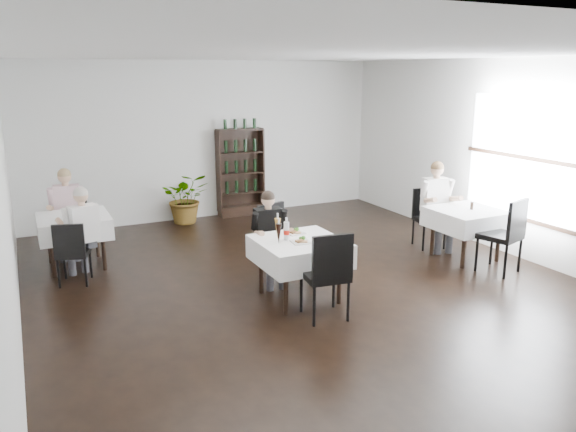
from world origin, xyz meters
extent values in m
plane|color=black|center=(0.00, 0.00, 0.00)|extent=(9.00, 9.00, 0.00)
plane|color=white|center=(0.00, 0.00, 3.00)|extent=(9.00, 9.00, 0.00)
plane|color=white|center=(0.00, 4.50, 1.50)|extent=(7.00, 0.00, 7.00)
plane|color=white|center=(-3.50, 0.00, 1.50)|extent=(0.00, 9.00, 9.00)
plane|color=white|center=(3.50, 0.00, 1.50)|extent=(0.00, 9.00, 9.00)
cube|color=white|center=(3.48, 0.00, 1.55)|extent=(0.03, 2.20, 1.80)
cube|color=black|center=(3.46, 0.00, 0.63)|extent=(0.05, 2.30, 0.06)
cube|color=black|center=(0.60, 4.32, 0.10)|extent=(0.90, 0.28, 0.20)
cylinder|color=black|center=(-0.67, -0.36, 0.35)|extent=(0.06, 0.06, 0.71)
cylinder|color=black|center=(-0.67, 0.36, 0.35)|extent=(0.06, 0.06, 0.71)
cylinder|color=black|center=(0.07, -0.36, 0.35)|extent=(0.06, 0.06, 0.71)
cylinder|color=black|center=(0.07, 0.36, 0.35)|extent=(0.06, 0.06, 0.71)
cube|color=black|center=(-0.30, 0.00, 0.73)|extent=(0.85, 0.85, 0.04)
cube|color=white|center=(-0.30, 0.00, 0.62)|extent=(1.03, 1.03, 0.30)
cylinder|color=black|center=(-3.04, 2.16, 0.35)|extent=(0.06, 0.06, 0.71)
cylinder|color=black|center=(-3.04, 2.84, 0.35)|extent=(0.06, 0.06, 0.71)
cylinder|color=black|center=(-2.36, 2.16, 0.35)|extent=(0.06, 0.06, 0.71)
cylinder|color=black|center=(-2.36, 2.84, 0.35)|extent=(0.06, 0.06, 0.71)
cube|color=black|center=(-2.70, 2.50, 0.73)|extent=(0.80, 0.80, 0.04)
cube|color=white|center=(-2.70, 2.50, 0.62)|extent=(0.98, 0.98, 0.30)
cylinder|color=black|center=(2.36, -0.04, 0.35)|extent=(0.06, 0.06, 0.71)
cylinder|color=black|center=(2.36, 0.64, 0.35)|extent=(0.06, 0.06, 0.71)
cylinder|color=black|center=(3.04, -0.04, 0.35)|extent=(0.06, 0.06, 0.71)
cylinder|color=black|center=(3.04, 0.64, 0.35)|extent=(0.06, 0.06, 0.71)
cube|color=black|center=(2.70, 0.30, 0.73)|extent=(0.80, 0.80, 0.04)
cube|color=white|center=(2.70, 0.30, 0.62)|extent=(0.98, 0.98, 0.30)
imported|color=#1F511B|center=(-0.55, 4.20, 0.48)|extent=(1.02, 0.93, 0.96)
cylinder|color=black|center=(-0.33, 0.51, 0.23)|extent=(0.04, 0.04, 0.47)
cylinder|color=black|center=(-0.45, 0.90, 0.23)|extent=(0.04, 0.04, 0.47)
cylinder|color=black|center=(0.06, 0.63, 0.23)|extent=(0.04, 0.04, 0.47)
cylinder|color=black|center=(-0.06, 1.02, 0.23)|extent=(0.04, 0.04, 0.47)
cube|color=black|center=(-0.19, 0.77, 0.50)|extent=(0.58, 0.58, 0.07)
cube|color=black|center=(-0.26, 0.97, 0.77)|extent=(0.46, 0.19, 0.51)
cylinder|color=black|center=(-0.05, -0.43, 0.24)|extent=(0.04, 0.04, 0.48)
cylinder|color=black|center=(-0.11, -0.85, 0.24)|extent=(0.04, 0.04, 0.48)
cylinder|color=black|center=(-0.47, -0.38, 0.24)|extent=(0.04, 0.04, 0.48)
cylinder|color=black|center=(-0.52, -0.80, 0.24)|extent=(0.04, 0.04, 0.48)
cube|color=black|center=(-0.29, -0.62, 0.51)|extent=(0.54, 0.54, 0.07)
cube|color=black|center=(-0.32, -0.83, 0.80)|extent=(0.48, 0.11, 0.52)
cylinder|color=black|center=(-2.93, 2.98, 0.21)|extent=(0.03, 0.03, 0.42)
cylinder|color=black|center=(-2.79, 3.32, 0.21)|extent=(0.03, 0.03, 0.42)
cylinder|color=black|center=(-2.59, 2.84, 0.21)|extent=(0.03, 0.03, 0.42)
cylinder|color=black|center=(-2.45, 3.18, 0.21)|extent=(0.03, 0.03, 0.42)
cube|color=black|center=(-2.69, 3.08, 0.44)|extent=(0.54, 0.54, 0.06)
cube|color=black|center=(-2.62, 3.25, 0.69)|extent=(0.40, 0.20, 0.45)
cylinder|color=black|center=(-2.57, 1.92, 0.20)|extent=(0.03, 0.03, 0.40)
cylinder|color=black|center=(-2.68, 1.59, 0.20)|extent=(0.03, 0.03, 0.40)
cylinder|color=black|center=(-2.90, 2.02, 0.20)|extent=(0.03, 0.03, 0.40)
cylinder|color=black|center=(-3.01, 1.69, 0.20)|extent=(0.03, 0.03, 0.40)
cube|color=black|center=(-2.79, 1.80, 0.42)|extent=(0.50, 0.50, 0.06)
cube|color=black|center=(-2.85, 1.63, 0.66)|extent=(0.39, 0.16, 0.43)
cylinder|color=black|center=(2.37, 0.86, 0.21)|extent=(0.03, 0.03, 0.43)
cylinder|color=black|center=(2.44, 1.22, 0.21)|extent=(0.03, 0.03, 0.43)
cylinder|color=black|center=(2.73, 0.78, 0.21)|extent=(0.03, 0.03, 0.43)
cylinder|color=black|center=(2.81, 1.14, 0.21)|extent=(0.03, 0.03, 0.43)
cube|color=black|center=(2.59, 1.00, 0.46)|extent=(0.51, 0.51, 0.07)
cube|color=black|center=(2.63, 1.19, 0.71)|extent=(0.43, 0.13, 0.47)
cylinder|color=black|center=(2.85, -0.10, 0.25)|extent=(0.04, 0.04, 0.50)
cylinder|color=black|center=(2.98, -0.51, 0.25)|extent=(0.04, 0.04, 0.50)
cylinder|color=black|center=(2.44, -0.23, 0.25)|extent=(0.04, 0.04, 0.50)
cylinder|color=black|center=(2.56, -0.64, 0.25)|extent=(0.04, 0.04, 0.50)
cube|color=black|center=(2.71, -0.37, 0.53)|extent=(0.62, 0.62, 0.08)
cube|color=black|center=(2.77, -0.59, 0.82)|extent=(0.49, 0.20, 0.54)
cube|color=#42424A|center=(-0.51, 0.55, 0.49)|extent=(0.15, 0.38, 0.12)
cylinder|color=#42424A|center=(-0.53, 0.40, 0.22)|extent=(0.10, 0.10, 0.43)
cube|color=#42424A|center=(-0.34, 0.54, 0.49)|extent=(0.15, 0.38, 0.12)
cylinder|color=#42424A|center=(-0.35, 0.38, 0.22)|extent=(0.10, 0.10, 0.43)
cube|color=black|center=(-0.41, 0.71, 0.78)|extent=(0.37, 0.22, 0.48)
cylinder|color=tan|center=(-0.63, 0.49, 0.77)|extent=(0.09, 0.28, 0.14)
cylinder|color=tan|center=(-0.23, 0.46, 0.77)|extent=(0.09, 0.28, 0.14)
sphere|color=tan|center=(-0.41, 0.70, 1.15)|extent=(0.18, 0.18, 0.18)
sphere|color=black|center=(-0.41, 0.70, 1.18)|extent=(0.18, 0.18, 0.18)
cube|color=#42424A|center=(-2.84, 2.96, 0.53)|extent=(0.20, 0.42, 0.13)
cylinder|color=#42424A|center=(-2.87, 2.79, 0.23)|extent=(0.10, 0.10, 0.47)
cube|color=#42424A|center=(-2.65, 2.93, 0.53)|extent=(0.20, 0.42, 0.13)
cylinder|color=#42424A|center=(-2.68, 2.76, 0.23)|extent=(0.10, 0.10, 0.47)
cube|color=#CAA6AF|center=(-2.72, 3.12, 0.85)|extent=(0.41, 0.27, 0.52)
cylinder|color=tan|center=(-2.97, 2.90, 0.83)|extent=(0.12, 0.30, 0.15)
cylinder|color=tan|center=(-2.54, 2.83, 0.83)|extent=(0.12, 0.30, 0.15)
sphere|color=tan|center=(-2.72, 3.10, 1.25)|extent=(0.20, 0.20, 0.20)
sphere|color=olive|center=(-2.72, 3.10, 1.28)|extent=(0.20, 0.20, 0.20)
cube|color=#42424A|center=(-2.58, 2.03, 0.51)|extent=(0.23, 0.40, 0.13)
cylinder|color=#42424A|center=(-2.63, 2.18, 0.22)|extent=(0.10, 0.10, 0.44)
cube|color=#42424A|center=(-2.76, 1.98, 0.51)|extent=(0.23, 0.40, 0.13)
cylinder|color=#42424A|center=(-2.80, 2.13, 0.22)|extent=(0.10, 0.10, 0.44)
cube|color=white|center=(-2.62, 1.84, 0.81)|extent=(0.40, 0.29, 0.50)
cylinder|color=tan|center=(-2.49, 2.13, 0.79)|extent=(0.15, 0.29, 0.14)
cylinder|color=tan|center=(-2.89, 2.01, 0.79)|extent=(0.15, 0.29, 0.14)
sphere|color=tan|center=(-2.63, 1.85, 1.19)|extent=(0.19, 0.19, 0.19)
sphere|color=beige|center=(-2.63, 1.85, 1.21)|extent=(0.19, 0.19, 0.19)
cube|color=#42424A|center=(2.50, 0.80, 0.55)|extent=(0.21, 0.43, 0.14)
cylinder|color=#42424A|center=(2.47, 0.63, 0.24)|extent=(0.11, 0.11, 0.48)
cube|color=#42424A|center=(2.70, 0.77, 0.55)|extent=(0.21, 0.43, 0.14)
cylinder|color=#42424A|center=(2.66, 0.59, 0.24)|extent=(0.11, 0.11, 0.48)
cube|color=white|center=(2.63, 0.97, 0.87)|extent=(0.43, 0.28, 0.54)
cylinder|color=tan|center=(2.36, 0.75, 0.86)|extent=(0.13, 0.31, 0.15)
cylinder|color=tan|center=(2.81, 0.67, 0.86)|extent=(0.13, 0.31, 0.15)
sphere|color=tan|center=(2.63, 0.95, 1.29)|extent=(0.21, 0.21, 0.21)
sphere|color=brown|center=(2.63, 0.95, 1.32)|extent=(0.21, 0.21, 0.21)
cube|color=white|center=(-0.23, 0.28, 0.78)|extent=(0.24, 0.24, 0.02)
cube|color=#532F17|center=(-0.25, 0.26, 0.80)|extent=(0.10, 0.09, 0.02)
sphere|color=#2F6C1C|center=(-0.17, 0.32, 0.81)|extent=(0.05, 0.05, 0.05)
cube|color=#966B44|center=(-0.21, 0.23, 0.79)|extent=(0.09, 0.07, 0.02)
cube|color=white|center=(-0.33, -0.10, 0.78)|extent=(0.25, 0.25, 0.02)
cube|color=#532F17|center=(-0.36, -0.12, 0.80)|extent=(0.09, 0.08, 0.02)
sphere|color=#2F6C1C|center=(-0.28, -0.07, 0.81)|extent=(0.05, 0.05, 0.05)
cube|color=#966B44|center=(-0.32, -0.15, 0.79)|extent=(0.10, 0.09, 0.02)
cone|color=black|center=(-0.60, -0.03, 0.90)|extent=(0.07, 0.07, 0.25)
cylinder|color=silver|center=(-0.60, -0.03, 1.06)|extent=(0.02, 0.02, 0.06)
cone|color=#B57D2E|center=(-0.54, 0.13, 0.91)|extent=(0.08, 0.08, 0.27)
cylinder|color=silver|center=(-0.54, 0.13, 1.08)|extent=(0.02, 0.02, 0.07)
cylinder|color=silver|center=(-0.44, 0.08, 0.88)|extent=(0.07, 0.07, 0.23)
cylinder|color=#A61409|center=(-0.44, 0.08, 0.87)|extent=(0.07, 0.07, 0.06)
cylinder|color=silver|center=(-0.44, 0.08, 1.03)|extent=(0.03, 0.03, 0.06)
cube|color=black|center=(-0.01, -0.24, 0.77)|extent=(0.16, 0.13, 0.01)
cylinder|color=silver|center=(-0.03, -0.24, 0.78)|extent=(0.02, 0.17, 0.01)
cylinder|color=silver|center=(0.01, -0.24, 0.78)|extent=(0.01, 0.17, 0.01)
cylinder|color=black|center=(2.76, 0.27, 0.83)|extent=(0.05, 0.05, 0.11)
camera|label=1|loc=(-3.34, -5.91, 2.79)|focal=35.00mm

